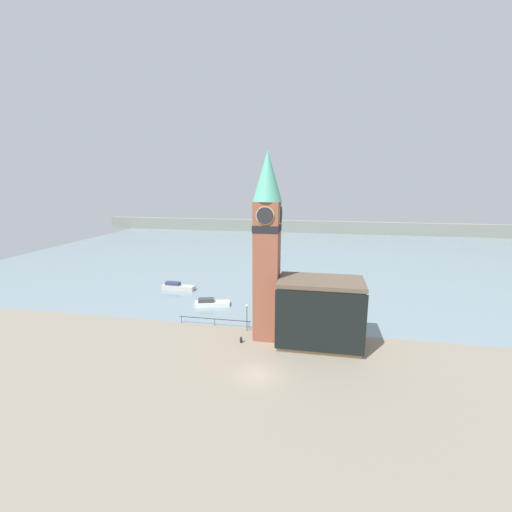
{
  "coord_description": "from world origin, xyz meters",
  "views": [
    {
      "loc": [
        6.3,
        -33.75,
        20.94
      ],
      "look_at": [
        -1.45,
        7.2,
        11.93
      ],
      "focal_mm": 24.0,
      "sensor_mm": 36.0,
      "label": 1
    }
  ],
  "objects": [
    {
      "name": "boat_near",
      "position": [
        -11.81,
        19.92,
        0.49
      ],
      "size": [
        6.22,
        3.36,
        1.33
      ],
      "rotation": [
        0.0,
        0.0,
        0.26
      ],
      "color": "silver",
      "rests_on": "water"
    },
    {
      "name": "far_shoreline",
      "position": [
        0.0,
        112.17,
        2.5
      ],
      "size": [
        180.0,
        3.0,
        5.0
      ],
      "color": "gray",
      "rests_on": "water"
    },
    {
      "name": "mooring_bollard_near",
      "position": [
        -3.5,
        7.29,
        0.44
      ],
      "size": [
        0.35,
        0.35,
        0.82
      ],
      "color": "black",
      "rests_on": "ground_plane"
    },
    {
      "name": "pier_railing",
      "position": [
        -8.61,
        11.92,
        0.96
      ],
      "size": [
        11.07,
        0.08,
        1.09
      ],
      "color": "#232328",
      "rests_on": "ground_plane"
    },
    {
      "name": "ground_plane",
      "position": [
        0.0,
        0.0,
        0.0
      ],
      "size": [
        160.0,
        160.0,
        0.0
      ],
      "primitive_type": "plane",
      "color": "gray"
    },
    {
      "name": "boat_far",
      "position": [
        -21.26,
        27.52,
        0.56
      ],
      "size": [
        6.71,
        2.03,
        1.47
      ],
      "rotation": [
        0.0,
        0.0,
        -0.05
      ],
      "color": "#B7B2A8",
      "rests_on": "water"
    },
    {
      "name": "water",
      "position": [
        0.0,
        72.17,
        -0.0
      ],
      "size": [
        160.0,
        120.0,
        0.0
      ],
      "color": "gray",
      "rests_on": "ground_plane"
    },
    {
      "name": "clock_tower",
      "position": [
        -0.45,
        9.59,
        13.22
      ],
      "size": [
        3.74,
        3.74,
        24.85
      ],
      "color": "brown",
      "rests_on": "ground_plane"
    },
    {
      "name": "pier_building",
      "position": [
        6.67,
        8.7,
        4.44
      ],
      "size": [
        10.88,
        6.58,
        8.83
      ],
      "color": "#A88451",
      "rests_on": "ground_plane"
    },
    {
      "name": "lamp_post",
      "position": [
        -3.48,
        10.96,
        2.8
      ],
      "size": [
        0.32,
        0.32,
        4.02
      ],
      "color": "black",
      "rests_on": "ground_plane"
    }
  ]
}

